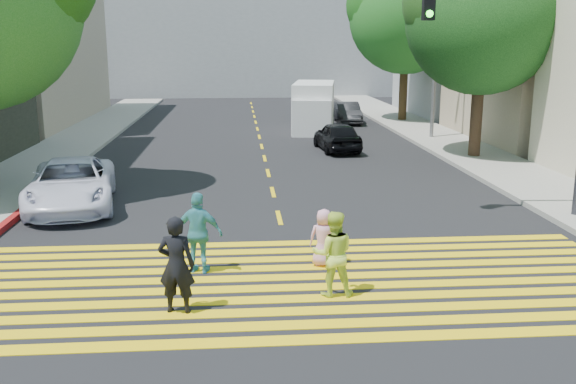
{
  "coord_description": "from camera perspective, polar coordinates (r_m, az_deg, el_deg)",
  "views": [
    {
      "loc": [
        -1.05,
        -10.36,
        4.53
      ],
      "look_at": [
        0.0,
        3.0,
        1.4
      ],
      "focal_mm": 40.0,
      "sensor_mm": 36.0,
      "label": 1
    }
  ],
  "objects": [
    {
      "name": "tree_right_near",
      "position": [
        26.35,
        17.15,
        15.3
      ],
      "size": [
        7.17,
        6.78,
        8.54
      ],
      "rotation": [
        0.0,
        0.0,
        -0.17
      ],
      "color": "black",
      "rests_on": "ground"
    },
    {
      "name": "crosswalk",
      "position": [
        12.53,
        0.63,
        -8.02
      ],
      "size": [
        13.4,
        5.3,
        0.01
      ],
      "color": "yellow",
      "rests_on": "ground"
    },
    {
      "name": "dark_car_near",
      "position": [
        27.55,
        4.39,
        4.97
      ],
      "size": [
        1.81,
        3.82,
        1.26
      ],
      "primitive_type": "imported",
      "rotation": [
        0.0,
        0.0,
        3.23
      ],
      "color": "black",
      "rests_on": "ground"
    },
    {
      "name": "street_lamp",
      "position": [
        31.13,
        12.76,
        14.69
      ],
      "size": [
        2.18,
        0.24,
        9.66
      ],
      "rotation": [
        0.0,
        0.0,
        -0.01
      ],
      "color": "slate",
      "rests_on": "ground"
    },
    {
      "name": "tree_right_far",
      "position": [
        38.12,
        10.63,
        15.62
      ],
      "size": [
        8.37,
        8.04,
        9.37
      ],
      "rotation": [
        0.0,
        0.0,
        -0.29
      ],
      "color": "#3F2814",
      "rests_on": "ground"
    },
    {
      "name": "building_right_grey",
      "position": [
        43.44,
        17.66,
        13.16
      ],
      "size": [
        10.0,
        10.0,
        10.0
      ],
      "primitive_type": "cube",
      "color": "gray",
      "rests_on": "ground"
    },
    {
      "name": "pedestrian_man",
      "position": [
        11.09,
        -9.89,
        -6.4
      ],
      "size": [
        0.68,
        0.5,
        1.71
      ],
      "primitive_type": "imported",
      "rotation": [
        0.0,
        0.0,
        2.99
      ],
      "color": "black",
      "rests_on": "ground"
    },
    {
      "name": "sidewalk_right",
      "position": [
        27.47,
        15.94,
        3.3
      ],
      "size": [
        3.0,
        60.0,
        0.15
      ],
      "primitive_type": "cube",
      "color": "gray",
      "rests_on": "ground"
    },
    {
      "name": "lane_line",
      "position": [
        33.19,
        -2.66,
        5.29
      ],
      "size": [
        0.12,
        34.4,
        0.01
      ],
      "color": "yellow",
      "rests_on": "ground"
    },
    {
      "name": "ground",
      "position": [
        11.36,
        1.21,
        -10.36
      ],
      "size": [
        120.0,
        120.0,
        0.0
      ],
      "primitive_type": "plane",
      "color": "black"
    },
    {
      "name": "white_van",
      "position": [
        33.76,
        2.3,
        7.45
      ],
      "size": [
        2.8,
        5.55,
        2.5
      ],
      "rotation": [
        0.0,
        0.0,
        -0.17
      ],
      "color": "white",
      "rests_on": "ground"
    },
    {
      "name": "pedestrian_extra",
      "position": [
        12.93,
        -7.92,
        -3.63
      ],
      "size": [
        1.04,
        0.64,
        1.65
      ],
      "primitive_type": "imported",
      "rotation": [
        0.0,
        0.0,
        2.88
      ],
      "color": "teal",
      "rests_on": "ground"
    },
    {
      "name": "white_sedan",
      "position": [
        18.87,
        -18.69,
        0.66
      ],
      "size": [
        2.99,
        5.17,
        1.36
      ],
      "primitive_type": "imported",
      "rotation": [
        0.0,
        0.0,
        0.16
      ],
      "color": "white",
      "rests_on": "ground"
    },
    {
      "name": "silver_car",
      "position": [
        40.19,
        2.36,
        7.53
      ],
      "size": [
        1.84,
        4.24,
        1.21
      ],
      "primitive_type": "imported",
      "rotation": [
        0.0,
        0.0,
        3.11
      ],
      "color": "#AAB0BB",
      "rests_on": "ground"
    },
    {
      "name": "traffic_signal",
      "position": [
        17.4,
        21.77,
        11.13
      ],
      "size": [
        4.42,
        0.55,
        6.48
      ],
      "rotation": [
        0.0,
        0.0,
        -0.07
      ],
      "color": "#303038",
      "rests_on": "ground"
    },
    {
      "name": "sidewalk_left",
      "position": [
        33.51,
        -17.37,
        4.9
      ],
      "size": [
        3.0,
        40.0,
        0.15
      ],
      "primitive_type": "cube",
      "color": "gray",
      "rests_on": "ground"
    },
    {
      "name": "pedestrian_woman",
      "position": [
        11.7,
        4.02,
        -5.51
      ],
      "size": [
        0.81,
        0.64,
        1.59
      ],
      "primitive_type": "imported",
      "rotation": [
        0.0,
        0.0,
        3.08
      ],
      "color": "#CFEB4C",
      "rests_on": "ground"
    },
    {
      "name": "dark_car_parked",
      "position": [
        37.24,
        5.32,
        7.02
      ],
      "size": [
        1.38,
        3.67,
        1.2
      ],
      "primitive_type": "imported",
      "rotation": [
        0.0,
        0.0,
        -0.03
      ],
      "color": "black",
      "rests_on": "ground"
    },
    {
      "name": "backdrop_block",
      "position": [
        58.39,
        -3.59,
        14.55
      ],
      "size": [
        30.0,
        8.0,
        12.0
      ],
      "primitive_type": "cube",
      "color": "gray",
      "rests_on": "ground"
    },
    {
      "name": "pedestrian_child",
      "position": [
        13.28,
        3.17,
        -4.08
      ],
      "size": [
        0.65,
        0.49,
        1.21
      ],
      "primitive_type": "imported",
      "rotation": [
        0.0,
        0.0,
        2.94
      ],
      "color": "pink",
      "rests_on": "ground"
    },
    {
      "name": "curb_red",
      "position": [
        17.94,
        -23.39,
        -2.33
      ],
      "size": [
        0.2,
        8.0,
        0.16
      ],
      "primitive_type": "cube",
      "color": "maroon",
      "rests_on": "ground"
    }
  ]
}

